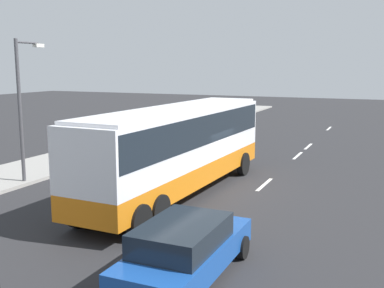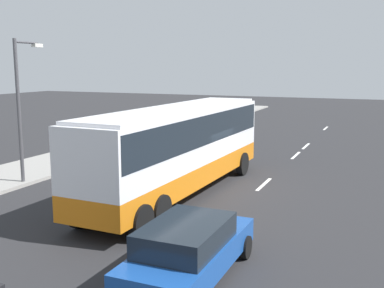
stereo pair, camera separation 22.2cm
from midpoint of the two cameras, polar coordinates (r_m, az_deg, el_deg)
ground_plane at (r=20.47m, az=2.25°, el=-5.29°), size 120.00×120.00×0.00m
sidewalk_curb at (r=25.34m, az=-17.81°, el=-2.67°), size 80.00×4.00×0.15m
lane_centreline at (r=21.95m, az=9.78°, el=-4.39°), size 39.50×0.16×0.01m
coach_bus at (r=18.76m, az=-1.25°, el=0.35°), size 12.28×2.98×3.62m
car_blue_saloon at (r=11.69m, az=-0.26°, el=-12.76°), size 4.80×1.99×1.54m
pedestrian_near_curb at (r=29.31m, az=-11.75°, el=1.21°), size 0.32×0.32×1.63m
street_lamp at (r=21.77m, az=-19.83°, el=5.14°), size 1.70×0.24×6.26m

